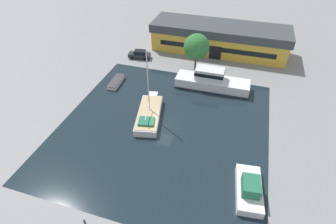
{
  "coord_description": "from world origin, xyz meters",
  "views": [
    {
      "loc": [
        8.88,
        -26.54,
        25.61
      ],
      "look_at": [
        0.0,
        2.27,
        1.0
      ],
      "focal_mm": 28.0,
      "sensor_mm": 36.0,
      "label": 1
    }
  ],
  "objects": [
    {
      "name": "parked_car",
      "position": [
        -11.14,
        18.62,
        0.84
      ],
      "size": [
        4.64,
        2.38,
        1.68
      ],
      "rotation": [
        0.0,
        0.0,
        1.72
      ],
      "color": "#1E2328",
      "rests_on": "ground"
    },
    {
      "name": "mooring_bollard",
      "position": [
        -3.19,
        -16.15,
        0.32
      ],
      "size": [
        0.23,
        0.23,
        0.6
      ],
      "color": "#47474C",
      "rests_on": "ground"
    },
    {
      "name": "sailboat_moored",
      "position": [
        -2.69,
        1.45,
        0.65
      ],
      "size": [
        4.88,
        9.91,
        10.89
      ],
      "rotation": [
        0.0,
        0.0,
        0.21
      ],
      "color": "silver",
      "rests_on": "water_canal"
    },
    {
      "name": "motor_cruiser",
      "position": [
        4.78,
        12.1,
        1.33
      ],
      "size": [
        12.66,
        3.79,
        3.66
      ],
      "rotation": [
        0.0,
        0.0,
        1.59
      ],
      "color": "silver",
      "rests_on": "water_canal"
    },
    {
      "name": "warehouse_building",
      "position": [
        3.68,
        26.9,
        2.85
      ],
      "size": [
        28.28,
        8.61,
        5.64
      ],
      "rotation": [
        0.0,
        0.0,
        0.0
      ],
      "color": "gold",
      "rests_on": "ground"
    },
    {
      "name": "water_canal",
      "position": [
        0.0,
        0.0,
        0.0
      ],
      "size": [
        29.26,
        30.23,
        0.01
      ],
      "primitive_type": "cube",
      "color": "black",
      "rests_on": "ground"
    },
    {
      "name": "ground_plane",
      "position": [
        0.0,
        0.0,
        0.0
      ],
      "size": [
        440.0,
        440.0,
        0.0
      ],
      "primitive_type": "plane",
      "color": "gray"
    },
    {
      "name": "small_dinghy",
      "position": [
        -11.54,
        8.43,
        0.34
      ],
      "size": [
        1.95,
        4.7,
        0.67
      ],
      "rotation": [
        0.0,
        0.0,
        3.2
      ],
      "color": "white",
      "rests_on": "water_canal"
    },
    {
      "name": "cabin_boat",
      "position": [
        12.45,
        -7.67,
        0.83
      ],
      "size": [
        3.41,
        6.4,
        2.34
      ],
      "rotation": [
        0.0,
        0.0,
        0.12
      ],
      "color": "white",
      "rests_on": "water_canal"
    },
    {
      "name": "quay_tree_near_building",
      "position": [
        0.79,
        17.26,
        4.78
      ],
      "size": [
        4.69,
        4.69,
        7.14
      ],
      "color": "brown",
      "rests_on": "ground"
    }
  ]
}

